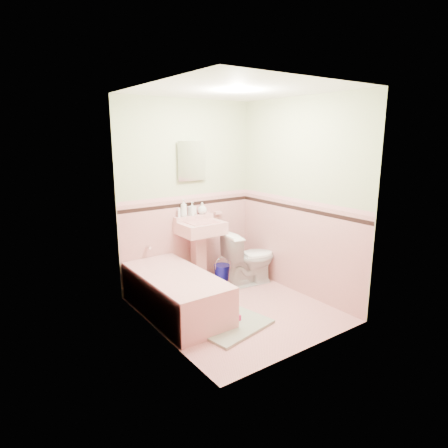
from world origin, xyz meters
TOP-DOWN VIEW (x-y plane):
  - floor at (0.00, 0.00)m, footprint 2.20×2.20m
  - ceiling at (0.00, 0.00)m, footprint 2.20×2.20m
  - wall_back at (0.00, 1.10)m, footprint 2.50×0.00m
  - wall_front at (0.00, -1.10)m, footprint 2.50×0.00m
  - wall_left at (-1.00, 0.00)m, footprint 0.00×2.50m
  - wall_right at (1.00, 0.00)m, footprint 0.00×2.50m
  - wainscot_back at (0.00, 1.09)m, footprint 2.00×0.00m
  - wainscot_front at (0.00, -1.09)m, footprint 2.00×0.00m
  - wainscot_left at (-0.99, 0.00)m, footprint 0.00×2.20m
  - wainscot_right at (0.99, 0.00)m, footprint 0.00×2.20m
  - accent_back at (0.00, 1.08)m, footprint 2.00×0.00m
  - accent_front at (0.00, -1.08)m, footprint 2.00×0.00m
  - accent_left at (-0.98, 0.00)m, footprint 0.00×2.20m
  - accent_right at (0.98, 0.00)m, footprint 0.00×2.20m
  - cap_back at (0.00, 1.08)m, footprint 2.00×0.00m
  - cap_front at (0.00, -1.08)m, footprint 2.00×0.00m
  - cap_left at (-0.98, 0.00)m, footprint 0.00×2.20m
  - cap_right at (0.98, 0.00)m, footprint 0.00×2.20m
  - bathtub at (-0.63, 0.33)m, footprint 0.70×1.50m
  - tub_faucet at (-0.63, 1.05)m, footprint 0.04×0.12m
  - sink at (0.05, 0.86)m, footprint 0.58×0.48m
  - sink_faucet at (0.05, 1.00)m, footprint 0.02×0.02m
  - medicine_cabinet at (0.05, 1.07)m, footprint 0.39×0.04m
  - soap_dish at (0.47, 1.06)m, footprint 0.11×0.06m
  - soap_bottle_left at (-0.10, 1.04)m, footprint 0.10×0.10m
  - soap_bottle_mid at (0.03, 1.04)m, footprint 0.10×0.10m
  - soap_bottle_right at (0.19, 1.04)m, footprint 0.16×0.16m
  - tube at (-0.17, 1.04)m, footprint 0.04×0.04m
  - toilet at (0.65, 0.55)m, footprint 0.77×0.50m
  - bucket at (0.41, 0.87)m, footprint 0.26×0.26m
  - bath_mat at (-0.30, -0.34)m, footprint 0.88×0.67m
  - shoe at (-0.25, -0.28)m, footprint 0.16×0.08m

SIDE VIEW (x-z plane):
  - floor at x=0.00m, z-range 0.00..0.00m
  - bath_mat at x=-0.30m, z-range 0.00..0.03m
  - shoe at x=-0.25m, z-range 0.03..0.10m
  - bucket at x=0.41m, z-range 0.00..0.23m
  - bathtub at x=-0.63m, z-range 0.00..0.45m
  - toilet at x=0.65m, z-range 0.00..0.74m
  - sink at x=0.05m, z-range 0.00..0.91m
  - wainscot_back at x=0.00m, z-range -0.40..1.60m
  - wainscot_front at x=0.00m, z-range -0.40..1.60m
  - wainscot_left at x=-0.99m, z-range -0.50..1.70m
  - wainscot_right at x=0.99m, z-range -0.50..1.70m
  - tub_faucet at x=-0.63m, z-range 0.61..0.65m
  - sink_faucet at x=0.05m, z-range 0.90..1.00m
  - soap_dish at x=0.47m, z-range 0.93..0.97m
  - tube at x=-0.17m, z-range 0.97..1.09m
  - soap_bottle_right at x=0.19m, z-range 0.97..1.13m
  - soap_bottle_mid at x=0.03m, z-range 0.97..1.15m
  - soap_bottle_left at x=-0.10m, z-range 0.97..1.20m
  - accent_left at x=-0.98m, z-range 0.02..2.22m
  - accent_right at x=0.98m, z-range 0.02..2.22m
  - accent_back at x=0.00m, z-range 0.12..2.12m
  - accent_front at x=0.00m, z-range 0.12..2.12m
  - cap_back at x=0.00m, z-range 0.22..2.22m
  - cap_front at x=0.00m, z-range 0.22..2.22m
  - cap_left at x=-0.98m, z-range 0.12..2.32m
  - cap_right at x=0.98m, z-range 0.12..2.32m
  - wall_back at x=0.00m, z-range 0.00..2.50m
  - wall_front at x=0.00m, z-range 0.00..2.50m
  - wall_left at x=-1.00m, z-range 0.00..2.50m
  - wall_right at x=1.00m, z-range 0.00..2.50m
  - medicine_cabinet at x=0.05m, z-range 1.46..1.94m
  - ceiling at x=0.00m, z-range 2.50..2.50m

